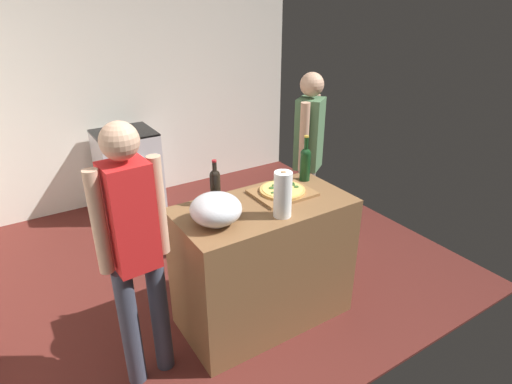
{
  "coord_description": "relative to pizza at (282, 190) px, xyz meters",
  "views": [
    {
      "loc": [
        -1.21,
        -1.48,
        2.15
      ],
      "look_at": [
        0.15,
        0.65,
        0.97
      ],
      "focal_mm": 29.53,
      "sensor_mm": 36.0,
      "label": 1
    }
  ],
  "objects": [
    {
      "name": "pizza",
      "position": [
        0.0,
        0.0,
        0.0
      ],
      "size": [
        0.31,
        0.31,
        0.03
      ],
      "color": "tan",
      "rests_on": "cutting_board"
    },
    {
      "name": "wine_bottle_amber",
      "position": [
        0.28,
        0.11,
        0.11
      ],
      "size": [
        0.08,
        0.08,
        0.34
      ],
      "color": "#143819",
      "rests_on": "counter"
    },
    {
      "name": "cutting_board",
      "position": [
        -0.0,
        0.0,
        -0.02
      ],
      "size": [
        0.4,
        0.32,
        0.02
      ],
      "primitive_type": "cube",
      "color": "olive",
      "rests_on": "counter"
    },
    {
      "name": "paper_towel_roll",
      "position": [
        -0.18,
        -0.25,
        0.11
      ],
      "size": [
        0.11,
        0.11,
        0.29
      ],
      "color": "white",
      "rests_on": "counter"
    },
    {
      "name": "wine_bottle_green",
      "position": [
        -0.45,
        0.11,
        0.1
      ],
      "size": [
        0.07,
        0.07,
        0.3
      ],
      "color": "black",
      "rests_on": "counter"
    },
    {
      "name": "ground_plane",
      "position": [
        -0.34,
        0.93,
        -0.96
      ],
      "size": [
        4.19,
        3.7,
        0.02
      ],
      "primitive_type": "cube",
      "color": "#511E19"
    },
    {
      "name": "kitchen_wall_rear",
      "position": [
        -0.34,
        2.53,
        0.35
      ],
      "size": [
        4.19,
        0.1,
        2.6
      ],
      "primitive_type": "cube",
      "color": "silver",
      "rests_on": "ground_plane"
    },
    {
      "name": "stove",
      "position": [
        -0.46,
        2.13,
        -0.5
      ],
      "size": [
        0.59,
        0.58,
        0.93
      ],
      "color": "#B7B7BC",
      "rests_on": "ground_plane"
    },
    {
      "name": "person_in_stripes",
      "position": [
        -1.07,
        -0.12,
        -0.02
      ],
      "size": [
        0.39,
        0.21,
        1.62
      ],
      "color": "#383D4C",
      "rests_on": "ground_plane"
    },
    {
      "name": "person_in_red",
      "position": [
        0.65,
        0.53,
        -0.03
      ],
      "size": [
        0.33,
        0.29,
        1.61
      ],
      "color": "slate",
      "rests_on": "ground_plane"
    },
    {
      "name": "mixing_bowl",
      "position": [
        -0.57,
        -0.12,
        0.06
      ],
      "size": [
        0.31,
        0.31,
        0.19
      ],
      "color": "#B2B2B7",
      "rests_on": "counter"
    },
    {
      "name": "counter",
      "position": [
        -0.19,
        -0.06,
        -0.49
      ],
      "size": [
        1.18,
        0.61,
        0.92
      ],
      "primitive_type": "cube",
      "color": "brown",
      "rests_on": "ground_plane"
    }
  ]
}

